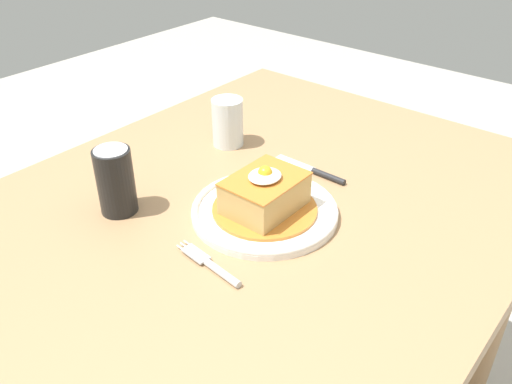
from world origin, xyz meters
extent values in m
cube|color=#A87F56|center=(0.00, 0.00, 0.72)|extent=(1.12, 0.90, 0.04)
cylinder|color=#A87F56|center=(0.48, -0.37, 0.35)|extent=(0.07, 0.07, 0.70)
cylinder|color=#A87F56|center=(0.48, 0.37, 0.35)|extent=(0.07, 0.07, 0.70)
cylinder|color=white|center=(-0.04, -0.04, 0.75)|extent=(0.26, 0.26, 0.01)
torus|color=white|center=(-0.04, -0.04, 0.75)|extent=(0.26, 0.26, 0.01)
cylinder|color=orange|center=(-0.04, -0.04, 0.75)|extent=(0.19, 0.19, 0.01)
cube|color=tan|center=(-0.04, -0.04, 0.79)|extent=(0.14, 0.10, 0.06)
cube|color=orange|center=(-0.04, -0.04, 0.82)|extent=(0.14, 0.11, 0.00)
ellipsoid|color=white|center=(-0.04, -0.04, 0.82)|extent=(0.06, 0.05, 0.01)
sphere|color=yellow|center=(-0.04, -0.04, 0.83)|extent=(0.03, 0.03, 0.03)
cylinder|color=silver|center=(-0.21, -0.09, 0.75)|extent=(0.02, 0.08, 0.01)
cube|color=silver|center=(-0.20, -0.03, 0.75)|extent=(0.03, 0.05, 0.00)
cylinder|color=silver|center=(-0.19, 0.00, 0.75)|extent=(0.01, 0.03, 0.00)
cylinder|color=silver|center=(-0.20, 0.00, 0.75)|extent=(0.01, 0.03, 0.00)
cylinder|color=silver|center=(-0.20, 0.00, 0.75)|extent=(0.01, 0.03, 0.00)
cylinder|color=#262628|center=(0.14, -0.06, 0.75)|extent=(0.01, 0.08, 0.01)
cube|color=silver|center=(0.14, 0.03, 0.75)|extent=(0.02, 0.09, 0.00)
cylinder|color=black|center=(-0.19, 0.18, 0.80)|extent=(0.07, 0.07, 0.12)
cylinder|color=silver|center=(-0.19, 0.18, 0.86)|extent=(0.06, 0.06, 0.00)
cylinder|color=gold|center=(0.13, 0.20, 0.77)|extent=(0.06, 0.06, 0.06)
cylinder|color=silver|center=(0.13, 0.20, 0.79)|extent=(0.07, 0.07, 0.10)
camera|label=1|loc=(-0.65, -0.53, 1.29)|focal=37.66mm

